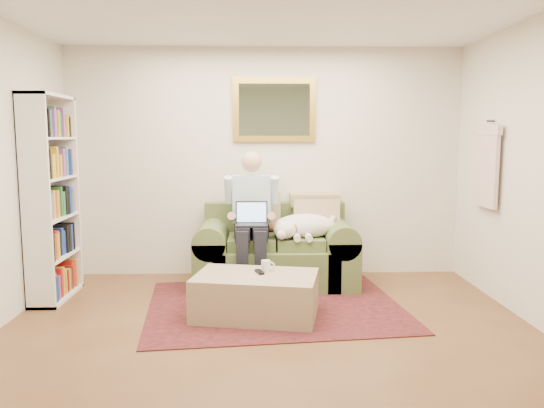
{
  "coord_description": "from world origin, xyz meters",
  "views": [
    {
      "loc": [
        -0.09,
        -3.6,
        1.59
      ],
      "look_at": [
        0.05,
        1.48,
        0.95
      ],
      "focal_mm": 35.0,
      "sensor_mm": 36.0,
      "label": 1
    }
  ],
  "objects_px": {
    "bookshelf": "(51,198)",
    "laptop": "(252,219)",
    "coffee_mug": "(266,266)",
    "ottoman": "(256,296)",
    "seated_man": "(252,221)",
    "sleeping_dog": "(305,226)",
    "sofa": "(276,257)"
  },
  "relations": [
    {
      "from": "bookshelf",
      "to": "laptop",
      "type": "bearing_deg",
      "value": 6.12
    },
    {
      "from": "coffee_mug",
      "to": "ottoman",
      "type": "bearing_deg",
      "value": -128.34
    },
    {
      "from": "ottoman",
      "to": "bookshelf",
      "type": "relative_size",
      "value": 0.53
    },
    {
      "from": "seated_man",
      "to": "sleeping_dog",
      "type": "distance_m",
      "value": 0.57
    },
    {
      "from": "sofa",
      "to": "bookshelf",
      "type": "distance_m",
      "value": 2.36
    },
    {
      "from": "laptop",
      "to": "ottoman",
      "type": "distance_m",
      "value": 1.01
    },
    {
      "from": "sofa",
      "to": "seated_man",
      "type": "distance_m",
      "value": 0.52
    },
    {
      "from": "sofa",
      "to": "ottoman",
      "type": "relative_size",
      "value": 1.61
    },
    {
      "from": "laptop",
      "to": "sleeping_dog",
      "type": "relative_size",
      "value": 0.47
    },
    {
      "from": "sofa",
      "to": "bookshelf",
      "type": "height_order",
      "value": "bookshelf"
    },
    {
      "from": "sofa",
      "to": "sleeping_dog",
      "type": "distance_m",
      "value": 0.48
    },
    {
      "from": "sofa",
      "to": "seated_man",
      "type": "height_order",
      "value": "seated_man"
    },
    {
      "from": "seated_man",
      "to": "coffee_mug",
      "type": "bearing_deg",
      "value": -80.27
    },
    {
      "from": "seated_man",
      "to": "laptop",
      "type": "bearing_deg",
      "value": -90.0
    },
    {
      "from": "sofa",
      "to": "laptop",
      "type": "xyz_separation_m",
      "value": [
        -0.26,
        -0.22,
        0.46
      ]
    },
    {
      "from": "sofa",
      "to": "coffee_mug",
      "type": "distance_m",
      "value": 0.97
    },
    {
      "from": "sofa",
      "to": "bookshelf",
      "type": "bearing_deg",
      "value": -168.92
    },
    {
      "from": "sofa",
      "to": "ottoman",
      "type": "xyz_separation_m",
      "value": [
        -0.21,
        -1.07,
        -0.1
      ]
    },
    {
      "from": "sleeping_dog",
      "to": "ottoman",
      "type": "bearing_deg",
      "value": -117.97
    },
    {
      "from": "laptop",
      "to": "bookshelf",
      "type": "relative_size",
      "value": 0.17
    },
    {
      "from": "sleeping_dog",
      "to": "bookshelf",
      "type": "relative_size",
      "value": 0.35
    },
    {
      "from": "sleeping_dog",
      "to": "bookshelf",
      "type": "height_order",
      "value": "bookshelf"
    },
    {
      "from": "sofa",
      "to": "sleeping_dog",
      "type": "bearing_deg",
      "value": -15.74
    },
    {
      "from": "seated_man",
      "to": "ottoman",
      "type": "height_order",
      "value": "seated_man"
    },
    {
      "from": "laptop",
      "to": "coffee_mug",
      "type": "relative_size",
      "value": 3.33
    },
    {
      "from": "seated_man",
      "to": "ottoman",
      "type": "xyz_separation_m",
      "value": [
        0.04,
        -0.91,
        -0.53
      ]
    },
    {
      "from": "seated_man",
      "to": "bookshelf",
      "type": "height_order",
      "value": "bookshelf"
    },
    {
      "from": "bookshelf",
      "to": "coffee_mug",
      "type": "bearing_deg",
      "value": -13.91
    },
    {
      "from": "sofa",
      "to": "bookshelf",
      "type": "xyz_separation_m",
      "value": [
        -2.21,
        -0.43,
        0.7
      ]
    },
    {
      "from": "sofa",
      "to": "coffee_mug",
      "type": "xyz_separation_m",
      "value": [
        -0.12,
        -0.95,
        0.14
      ]
    },
    {
      "from": "seated_man",
      "to": "sleeping_dog",
      "type": "height_order",
      "value": "seated_man"
    },
    {
      "from": "sofa",
      "to": "seated_man",
      "type": "bearing_deg",
      "value": -148.55
    }
  ]
}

